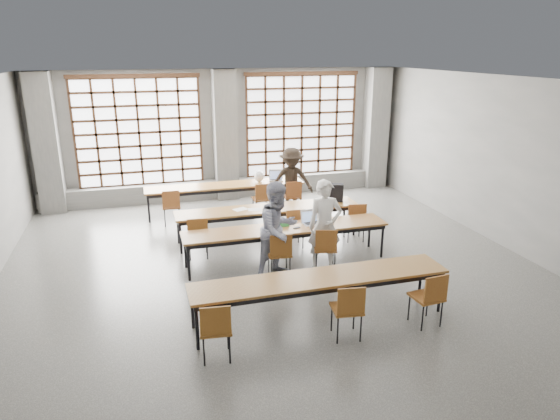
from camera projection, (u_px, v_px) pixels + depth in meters
The scene contains 40 objects.
floor at pixel (277, 274), 9.33m from camera, with size 11.00×11.00×0.00m, color #484846.
ceiling at pixel (277, 81), 8.24m from camera, with size 11.00×11.00×0.00m, color silver.
wall_back at pixel (223, 134), 13.81m from camera, with size 10.00×10.00×0.00m, color #5E5E5C.
wall_front at pixel (475, 366), 3.76m from camera, with size 10.00×10.00×0.00m, color #5E5E5C.
wall_right at pixel (515, 166), 10.09m from camera, with size 11.00×11.00×0.00m, color #5E5E5C.
column_left at pixel (46, 144), 12.37m from camera, with size 0.60×0.55×3.50m, color #575754.
column_mid at pixel (225, 136), 13.55m from camera, with size 0.60×0.55×3.50m, color #575754.
column_right at pixel (376, 129), 14.73m from camera, with size 0.60×0.55×3.50m, color #575754.
window_left at pixel (139, 133), 13.10m from camera, with size 3.32×0.12×3.00m.
window_right at pixel (301, 126), 14.28m from camera, with size 3.32×0.12×3.00m.
sill_ledge at pixel (227, 188), 14.09m from camera, with size 9.80×0.35×0.50m, color #575754.
desk_row_a at pixel (225, 187), 12.63m from camera, with size 4.00×0.70×0.73m.
desk_row_b at pixel (268, 210), 10.82m from camera, with size 4.00×0.70×0.73m.
desk_row_c at pixel (286, 231), 9.63m from camera, with size 4.00×0.70×0.73m.
desk_row_d at pixel (321, 281), 7.56m from camera, with size 4.00×0.70×0.73m.
chair_back_left at pixel (171, 204), 11.73m from camera, with size 0.44×0.44×0.88m.
chair_back_mid at pixel (262, 196), 12.30m from camera, with size 0.43×0.43×0.88m.
chair_back_right at pixel (293, 194), 12.51m from camera, with size 0.44×0.44×0.88m.
chair_mid_left at pixel (198, 233), 9.86m from camera, with size 0.45×0.46×0.88m.
chair_mid_centre at pixel (294, 224), 10.39m from camera, with size 0.43×0.44×0.88m.
chair_mid_right at pixel (356, 218), 10.75m from camera, with size 0.48×0.48×0.88m.
chair_front_left at pixel (280, 250), 9.02m from camera, with size 0.46×0.46×0.88m.
chair_front_right at pixel (326, 245), 9.25m from camera, with size 0.52×0.53×0.88m.
chair_near_left at pixel (216, 326), 6.58m from camera, with size 0.46×0.47×0.88m.
chair_near_mid at pixel (348, 306), 7.08m from camera, with size 0.47×0.47×0.88m.
chair_near_right at pixel (430, 294), 7.42m from camera, with size 0.46×0.46×0.88m.
student_male at pixel (325, 226), 9.27m from camera, with size 0.64×0.42×1.75m, color silver.
student_female at pixel (278, 230), 9.02m from camera, with size 0.87×0.68×1.79m, color #1A1F4E.
student_back at pixel (291, 181), 12.54m from camera, with size 1.09×0.62×1.68m, color black.
laptop_front at pixel (311, 220), 9.83m from camera, with size 0.39×0.34×0.26m.
laptop_back at pixel (276, 178), 13.05m from camera, with size 0.42×0.38×0.26m.
mouse at pixel (333, 222), 9.84m from camera, with size 0.10×0.06×0.04m, color silver.
green_box at pixel (283, 224), 9.66m from camera, with size 0.25×0.09×0.09m, color green.
phone at pixel (297, 228), 9.56m from camera, with size 0.13×0.06×0.01m, color black.
paper_sheet_a at pixel (240, 209), 10.68m from camera, with size 0.30×0.21×0.00m, color white.
paper_sheet_b at pixel (255, 209), 10.67m from camera, with size 0.30×0.21×0.00m, color white.
paper_sheet_c at pixel (272, 207), 10.82m from camera, with size 0.30×0.21×0.00m, color white.
backpack at pixel (336, 192), 11.20m from camera, with size 0.32×0.20×0.40m, color black.
plastic_bag at pixel (259, 176), 12.85m from camera, with size 0.26×0.21×0.29m, color silver.
red_pouch at pixel (215, 325), 6.66m from camera, with size 0.20×0.08×0.06m, color #A62114.
Camera 1 is at (-2.30, -8.18, 4.03)m, focal length 32.00 mm.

